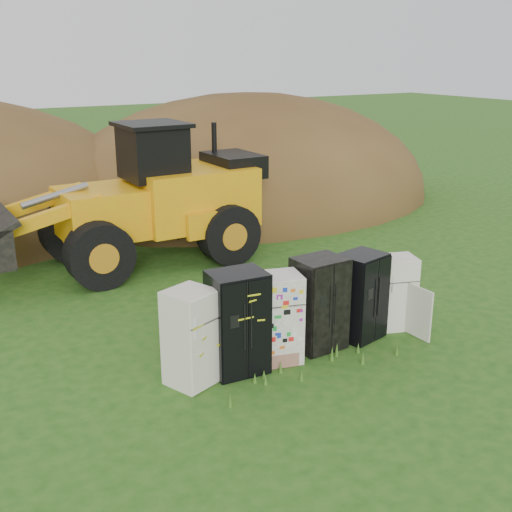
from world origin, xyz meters
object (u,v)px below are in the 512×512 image
at_px(fridge_leftmost, 191,337).
at_px(fridge_dark_mid, 319,303).
at_px(fridge_black_right, 360,296).
at_px(fridge_sticker, 280,318).
at_px(fridge_black_side, 238,322).
at_px(wheel_loader, 121,198).
at_px(fridge_open_door, 396,292).

distance_m(fridge_leftmost, fridge_dark_mid, 2.80).
height_order(fridge_leftmost, fridge_black_right, fridge_black_right).
bearing_deg(fridge_sticker, fridge_black_right, 15.53).
bearing_deg(fridge_dark_mid, fridge_black_right, -5.37).
distance_m(fridge_black_side, wheel_loader, 6.95).
bearing_deg(fridge_dark_mid, fridge_leftmost, 177.83).
height_order(fridge_black_side, fridge_black_right, fridge_black_side).
bearing_deg(fridge_black_side, fridge_open_door, 4.57).
bearing_deg(fridge_dark_mid, fridge_black_side, 178.85).
height_order(fridge_sticker, fridge_black_right, fridge_black_right).
height_order(fridge_leftmost, fridge_black_side, fridge_black_side).
relative_size(fridge_black_side, fridge_open_door, 1.22).
distance_m(fridge_leftmost, wheel_loader, 7.04).
bearing_deg(fridge_sticker, fridge_black_side, -166.55).
relative_size(fridge_black_side, wheel_loader, 0.24).
relative_size(fridge_leftmost, fridge_black_right, 0.97).
distance_m(fridge_sticker, fridge_dark_mid, 0.97).
bearing_deg(wheel_loader, fridge_sticker, -85.42).
distance_m(fridge_black_side, fridge_black_right, 2.88).
bearing_deg(fridge_black_right, wheel_loader, 97.89).
relative_size(fridge_black_right, fridge_open_door, 1.15).
relative_size(fridge_black_side, fridge_sticker, 1.11).
bearing_deg(wheel_loader, fridge_leftmost, -100.62).
bearing_deg(fridge_open_door, fridge_leftmost, -161.07).
xyz_separation_m(fridge_sticker, fridge_open_door, (2.98, 0.05, -0.08)).
bearing_deg(fridge_black_side, fridge_black_right, 4.42).
xyz_separation_m(fridge_sticker, fridge_dark_mid, (0.97, 0.08, 0.07)).
height_order(fridge_sticker, wheel_loader, wheel_loader).
relative_size(fridge_black_side, fridge_black_right, 1.07).
bearing_deg(fridge_leftmost, fridge_open_door, -20.68).
xyz_separation_m(fridge_black_right, wheel_loader, (-2.64, 6.87, 1.03)).
relative_size(fridge_leftmost, fridge_open_door, 1.12).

